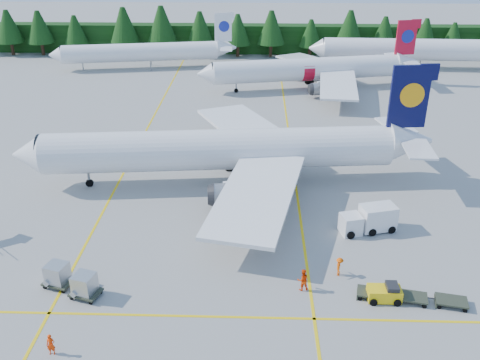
{
  "coord_description": "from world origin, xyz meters",
  "views": [
    {
      "loc": [
        1.47,
        -37.33,
        26.84
      ],
      "look_at": [
        -0.06,
        10.21,
        3.5
      ],
      "focal_mm": 40.0,
      "sensor_mm": 36.0,
      "label": 1
    }
  ],
  "objects_px": {
    "airliner_navy": "(212,151)",
    "baggage_tug": "(385,293)",
    "service_truck": "(368,219)",
    "airliner_red": "(303,70)"
  },
  "relations": [
    {
      "from": "airliner_navy",
      "to": "baggage_tug",
      "type": "relative_size",
      "value": 17.42
    },
    {
      "from": "airliner_navy",
      "to": "baggage_tug",
      "type": "height_order",
      "value": "airliner_navy"
    },
    {
      "from": "service_truck",
      "to": "airliner_navy",
      "type": "bearing_deg",
      "value": 132.4
    },
    {
      "from": "airliner_navy",
      "to": "baggage_tug",
      "type": "xyz_separation_m",
      "value": [
        15.05,
        -20.19,
        -3.25
      ]
    },
    {
      "from": "airliner_navy",
      "to": "airliner_red",
      "type": "distance_m",
      "value": 39.49
    },
    {
      "from": "airliner_navy",
      "to": "service_truck",
      "type": "bearing_deg",
      "value": -38.02
    },
    {
      "from": "airliner_red",
      "to": "airliner_navy",
      "type": "bearing_deg",
      "value": -120.95
    },
    {
      "from": "airliner_navy",
      "to": "airliner_red",
      "type": "relative_size",
      "value": 1.18
    },
    {
      "from": "airliner_red",
      "to": "service_truck",
      "type": "distance_m",
      "value": 47.35
    },
    {
      "from": "airliner_navy",
      "to": "service_truck",
      "type": "relative_size",
      "value": 8.07
    }
  ]
}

